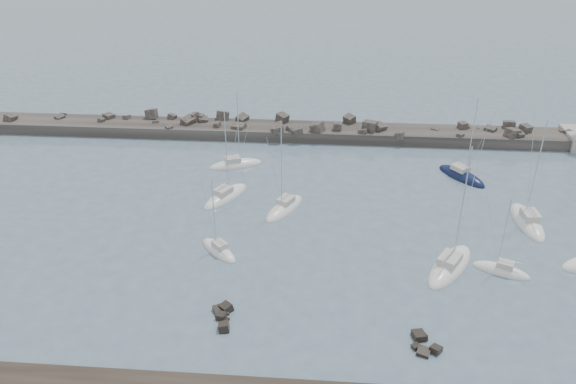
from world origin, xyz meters
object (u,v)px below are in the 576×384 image
object	(u,v)px
sailboat_5	(284,209)
sailboat_8	(501,271)
sailboat_9	(527,222)
sailboat_2	(226,197)
sailboat_3	(236,165)
sailboat_7	(461,176)
sailboat_4	(219,251)
sailboat_6	(450,267)

from	to	relation	value
sailboat_5	sailboat_8	world-z (taller)	sailboat_5
sailboat_9	sailboat_2	bearing A→B (deg)	174.62
sailboat_3	sailboat_7	bearing A→B (deg)	-2.28
sailboat_3	sailboat_8	size ratio (longest dim) A/B	1.29
sailboat_4	sailboat_7	bearing A→B (deg)	34.38
sailboat_2	sailboat_8	xyz separation A→B (m)	(33.00, -14.37, -0.00)
sailboat_2	sailboat_9	bearing A→B (deg)	-5.38
sailboat_5	sailboat_6	size ratio (longest dim) A/B	0.82
sailboat_3	sailboat_8	world-z (taller)	sailboat_3
sailboat_6	sailboat_7	size ratio (longest dim) A/B	1.17
sailboat_9	sailboat_5	bearing A→B (deg)	178.04
sailboat_6	sailboat_8	distance (m)	5.48
sailboat_6	sailboat_3	bearing A→B (deg)	139.04
sailboat_4	sailboat_5	size ratio (longest dim) A/B	0.78
sailboat_7	sailboat_8	bearing A→B (deg)	-90.33
sailboat_4	sailboat_5	distance (m)	12.29
sailboat_3	sailboat_4	world-z (taller)	sailboat_3
sailboat_3	sailboat_5	bearing A→B (deg)	-56.22
sailboat_2	sailboat_5	world-z (taller)	sailboat_2
sailboat_4	sailboat_9	distance (m)	38.48
sailboat_9	sailboat_6	bearing A→B (deg)	-137.50
sailboat_5	sailboat_7	xyz separation A→B (m)	(24.90, 11.37, 0.01)
sailboat_6	sailboat_9	world-z (taller)	sailboat_6
sailboat_3	sailboat_8	xyz separation A→B (m)	(33.26, -24.46, 0.01)
sailboat_4	sailboat_6	distance (m)	26.06
sailboat_9	sailboat_7	bearing A→B (deg)	114.75
sailboat_5	sailboat_8	size ratio (longest dim) A/B	1.29
sailboat_4	sailboat_7	size ratio (longest dim) A/B	0.75
sailboat_8	sailboat_5	bearing A→B (deg)	154.59
sailboat_4	sailboat_8	bearing A→B (deg)	-2.71
sailboat_4	sailboat_6	bearing A→B (deg)	-2.54
sailboat_2	sailboat_3	xyz separation A→B (m)	(-0.26, 10.09, -0.01)
sailboat_3	sailboat_6	size ratio (longest dim) A/B	0.82
sailboat_5	sailboat_7	size ratio (longest dim) A/B	0.96
sailboat_2	sailboat_6	bearing A→B (deg)	-27.02
sailboat_6	sailboat_9	size ratio (longest dim) A/B	1.05
sailboat_7	sailboat_8	distance (m)	23.13
sailboat_3	sailboat_7	size ratio (longest dim) A/B	0.96
sailboat_8	sailboat_9	distance (m)	12.21
sailboat_3	sailboat_8	distance (m)	41.29
sailboat_2	sailboat_8	world-z (taller)	sailboat_2
sailboat_2	sailboat_6	world-z (taller)	sailboat_6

